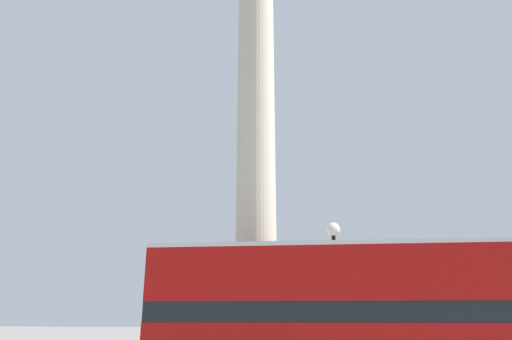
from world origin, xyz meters
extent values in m
cube|color=#BCB29E|center=(0.00, 0.00, 1.54)|extent=(3.37, 3.37, 1.02)
cylinder|color=#BCB29E|center=(0.00, 0.00, 11.74)|extent=(1.65, 1.65, 19.39)
cube|color=black|center=(3.22, -4.16, 2.43)|extent=(11.07, 3.12, 0.55)
cube|color=#A80F0C|center=(3.22, -4.16, 3.45)|extent=(11.08, 3.17, 1.49)
cube|color=silver|center=(3.22, -4.16, 4.25)|extent=(11.08, 3.17, 0.12)
ellipsoid|color=brown|center=(10.01, 4.30, 3.96)|extent=(2.40, 1.54, 1.08)
cylinder|color=brown|center=(10.01, 4.30, 4.95)|extent=(0.36, 0.36, 0.90)
sphere|color=brown|center=(10.01, 4.30, 5.54)|extent=(0.28, 0.28, 0.28)
cylinder|color=brown|center=(9.38, 4.74, 2.83)|extent=(0.20, 0.20, 1.18)
cylinder|color=brown|center=(9.25, 4.16, 2.83)|extent=(0.20, 0.20, 1.18)
cylinder|color=black|center=(3.11, -1.77, 2.52)|extent=(0.14, 0.14, 5.03)
sphere|color=white|center=(3.11, -1.77, 5.27)|extent=(0.49, 0.49, 0.49)
camera|label=1|loc=(3.25, -18.08, 2.28)|focal=32.00mm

